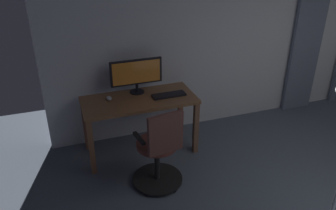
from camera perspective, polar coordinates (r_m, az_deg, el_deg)
The scene contains 7 objects.
back_room_partition at distance 5.05m, azimuth 16.45°, elevation 13.46°, with size 6.16×0.10×2.82m, color silver.
curtain_right_panel at distance 5.37m, azimuth 22.68°, elevation 12.25°, with size 0.49×0.06×2.63m, color slate.
desk at distance 4.11m, azimuth -4.84°, elevation -0.25°, with size 1.35×0.61×0.73m.
office_chair at distance 3.61m, azimuth -1.44°, elevation -7.80°, with size 0.56×0.56×0.95m.
computer_monitor at distance 4.13m, azimuth -5.34°, elevation 5.30°, with size 0.64×0.18×0.42m.
computer_keyboard at distance 4.11m, azimuth 0.15°, elevation 1.70°, with size 0.41×0.14×0.02m, color black.
computer_mouse at distance 4.08m, azimuth -9.84°, elevation 1.13°, with size 0.06×0.10×0.04m, color #B7BCC1.
Camera 1 is at (2.88, 1.11, 2.51)m, focal length 36.39 mm.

